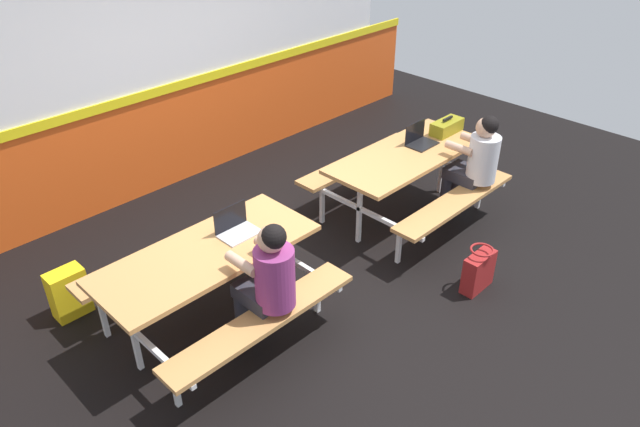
% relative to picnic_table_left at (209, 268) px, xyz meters
% --- Properties ---
extents(ground_plane, '(10.00, 10.00, 0.02)m').
position_rel_picnic_table_left_xyz_m(ground_plane, '(1.23, -0.05, -0.58)').
color(ground_plane, black).
extents(accent_backdrop, '(8.00, 0.14, 2.60)m').
position_rel_picnic_table_left_xyz_m(accent_backdrop, '(1.23, 2.37, 0.67)').
color(accent_backdrop, '#E55119').
rests_on(accent_backdrop, ground).
extents(picnic_table_left, '(1.78, 1.56, 0.74)m').
position_rel_picnic_table_left_xyz_m(picnic_table_left, '(0.00, 0.00, 0.00)').
color(picnic_table_left, tan).
rests_on(picnic_table_left, ground).
extents(picnic_table_right, '(1.78, 1.56, 0.74)m').
position_rel_picnic_table_left_xyz_m(picnic_table_right, '(2.46, -0.04, 0.00)').
color(picnic_table_right, tan).
rests_on(picnic_table_right, ground).
extents(student_nearer, '(0.36, 0.53, 1.21)m').
position_rel_picnic_table_left_xyz_m(student_nearer, '(0.15, -0.56, 0.13)').
color(student_nearer, '#2D2D38').
rests_on(student_nearer, ground).
extents(student_further, '(0.36, 0.53, 1.21)m').
position_rel_picnic_table_left_xyz_m(student_further, '(2.89, -0.60, 0.13)').
color(student_further, '#2D2D38').
rests_on(student_further, ground).
extents(laptop_silver, '(0.32, 0.22, 0.22)m').
position_rel_picnic_table_left_xyz_m(laptop_silver, '(0.33, 0.04, 0.21)').
color(laptop_silver, silver).
rests_on(laptop_silver, picnic_table_left).
extents(laptop_dark, '(0.32, 0.22, 0.22)m').
position_rel_picnic_table_left_xyz_m(laptop_dark, '(2.73, -0.01, 0.21)').
color(laptop_dark, black).
rests_on(laptop_dark, picnic_table_right).
extents(toolbox_grey, '(0.40, 0.18, 0.18)m').
position_rel_picnic_table_left_xyz_m(toolbox_grey, '(3.17, -0.04, 0.24)').
color(toolbox_grey, olive).
rests_on(toolbox_grey, picnic_table_right).
extents(backpack_dark, '(0.30, 0.22, 0.44)m').
position_rel_picnic_table_left_xyz_m(backpack_dark, '(-0.78, 0.97, -0.36)').
color(backpack_dark, yellow).
rests_on(backpack_dark, ground).
extents(tote_bag_bright, '(0.34, 0.21, 0.43)m').
position_rel_picnic_table_left_xyz_m(tote_bag_bright, '(1.95, -1.30, -0.38)').
color(tote_bag_bright, maroon).
rests_on(tote_bag_bright, ground).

